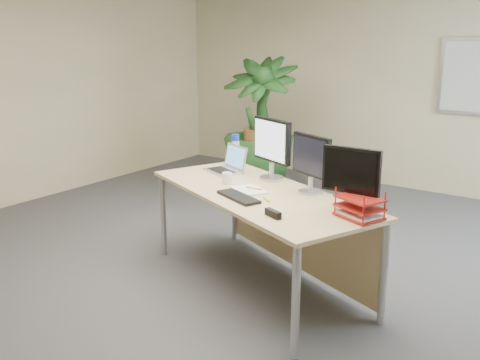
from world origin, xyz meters
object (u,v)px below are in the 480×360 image
Objects in this scene: desk at (270,210)px; floor_plant at (259,141)px; monitor_left at (272,145)px; laptop at (228,165)px; monitor_right at (311,160)px.

floor_plant is at bearing 125.47° from desk.
floor_plant is 2.16m from monitor_left.
laptop reaches higher than desk.
laptop is (-0.65, 0.29, 0.24)m from desk.
monitor_left is 1.14× the size of monitor_right.
floor_plant is (-1.42, 2.00, 0.11)m from desk.
monitor_right reaches higher than laptop.
monitor_right is at bearing 17.23° from desk.
monitor_left is 0.54m from laptop.
laptop is (-0.48, 0.01, -0.25)m from monitor_left.
monitor_right is at bearing -20.58° from monitor_left.
monitor_right is 1.00m from laptop.
monitor_left is at bearing 159.42° from monitor_right.
floor_plant is 1.88m from laptop.
desk is at bearing -59.08° from monitor_left.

